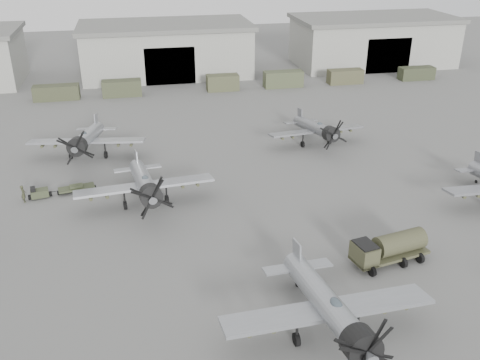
{
  "coord_description": "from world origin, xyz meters",
  "views": [
    {
      "loc": [
        -6.04,
        -31.24,
        23.6
      ],
      "look_at": [
        2.77,
        12.02,
        2.5
      ],
      "focal_mm": 40.0,
      "sensor_mm": 36.0,
      "label": 1
    }
  ],
  "objects_px": {
    "aircraft_near_1": "(331,309)",
    "ground_crew": "(23,194)",
    "fuel_tanker": "(390,247)",
    "aircraft_far_0": "(86,139)",
    "aircraft_mid_1": "(145,184)",
    "aircraft_far_1": "(317,129)",
    "tug_trailer": "(54,191)"
  },
  "relations": [
    {
      "from": "aircraft_far_0",
      "to": "aircraft_far_1",
      "type": "height_order",
      "value": "aircraft_far_0"
    },
    {
      "from": "aircraft_far_0",
      "to": "fuel_tanker",
      "type": "xyz_separation_m",
      "value": [
        23.79,
        -25.57,
        -0.95
      ]
    },
    {
      "from": "aircraft_far_1",
      "to": "ground_crew",
      "type": "height_order",
      "value": "aircraft_far_1"
    },
    {
      "from": "aircraft_mid_1",
      "to": "tug_trailer",
      "type": "bearing_deg",
      "value": 148.94
    },
    {
      "from": "fuel_tanker",
      "to": "ground_crew",
      "type": "relative_size",
      "value": 3.75
    },
    {
      "from": "aircraft_far_1",
      "to": "ground_crew",
      "type": "xyz_separation_m",
      "value": [
        -31.64,
        -8.14,
        -1.22
      ]
    },
    {
      "from": "aircraft_far_0",
      "to": "aircraft_near_1",
      "type": "bearing_deg",
      "value": -54.82
    },
    {
      "from": "fuel_tanker",
      "to": "ground_crew",
      "type": "bearing_deg",
      "value": 139.59
    },
    {
      "from": "aircraft_far_0",
      "to": "fuel_tanker",
      "type": "relative_size",
      "value": 1.98
    },
    {
      "from": "aircraft_near_1",
      "to": "tug_trailer",
      "type": "xyz_separation_m",
      "value": [
        -19.03,
        24.24,
        -2.02
      ]
    },
    {
      "from": "aircraft_far_0",
      "to": "ground_crew",
      "type": "xyz_separation_m",
      "value": [
        -5.35,
        -9.49,
        -1.46
      ]
    },
    {
      "from": "aircraft_near_1",
      "to": "fuel_tanker",
      "type": "distance_m",
      "value": 10.53
    },
    {
      "from": "aircraft_far_0",
      "to": "aircraft_far_1",
      "type": "bearing_deg",
      "value": 5.89
    },
    {
      "from": "fuel_tanker",
      "to": "tug_trailer",
      "type": "height_order",
      "value": "fuel_tanker"
    },
    {
      "from": "aircraft_mid_1",
      "to": "tug_trailer",
      "type": "height_order",
      "value": "aircraft_mid_1"
    },
    {
      "from": "tug_trailer",
      "to": "ground_crew",
      "type": "xyz_separation_m",
      "value": [
        -2.59,
        -0.88,
        0.42
      ]
    },
    {
      "from": "aircraft_near_1",
      "to": "ground_crew",
      "type": "distance_m",
      "value": 31.87
    },
    {
      "from": "aircraft_far_0",
      "to": "ground_crew",
      "type": "relative_size",
      "value": 7.44
    },
    {
      "from": "aircraft_near_1",
      "to": "tug_trailer",
      "type": "relative_size",
      "value": 2.25
    },
    {
      "from": "aircraft_near_1",
      "to": "tug_trailer",
      "type": "height_order",
      "value": "aircraft_near_1"
    },
    {
      "from": "aircraft_mid_1",
      "to": "aircraft_far_1",
      "type": "bearing_deg",
      "value": 23.15
    },
    {
      "from": "aircraft_far_0",
      "to": "tug_trailer",
      "type": "relative_size",
      "value": 2.14
    },
    {
      "from": "aircraft_mid_1",
      "to": "ground_crew",
      "type": "height_order",
      "value": "aircraft_mid_1"
    },
    {
      "from": "aircraft_mid_1",
      "to": "fuel_tanker",
      "type": "height_order",
      "value": "aircraft_mid_1"
    },
    {
      "from": "fuel_tanker",
      "to": "aircraft_near_1",
      "type": "bearing_deg",
      "value": -147.44
    },
    {
      "from": "aircraft_far_1",
      "to": "ground_crew",
      "type": "relative_size",
      "value": 6.66
    },
    {
      "from": "fuel_tanker",
      "to": "ground_crew",
      "type": "distance_m",
      "value": 33.29
    },
    {
      "from": "tug_trailer",
      "to": "ground_crew",
      "type": "bearing_deg",
      "value": -172.23
    },
    {
      "from": "aircraft_near_1",
      "to": "tug_trailer",
      "type": "bearing_deg",
      "value": 125.44
    },
    {
      "from": "aircraft_far_1",
      "to": "fuel_tanker",
      "type": "height_order",
      "value": "aircraft_far_1"
    },
    {
      "from": "aircraft_mid_1",
      "to": "fuel_tanker",
      "type": "distance_m",
      "value": 22.08
    },
    {
      "from": "aircraft_far_1",
      "to": "tug_trailer",
      "type": "distance_m",
      "value": 29.98
    }
  ]
}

